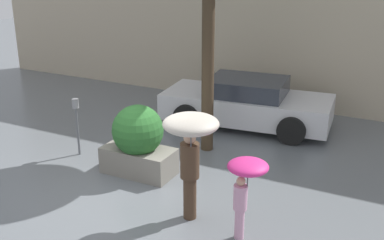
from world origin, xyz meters
The scene contains 6 objects.
ground_plane centered at (0.00, 0.00, 0.00)m, with size 40.00×40.00×0.00m, color slate.
planter_box centered at (-0.14, 0.93, 0.69)m, with size 1.44×1.01×1.42m.
person_adult centered at (1.60, -0.20, 1.44)m, with size 0.88×0.88×1.86m.
person_child centered at (2.57, -0.30, 1.04)m, with size 0.62×0.62×1.34m.
parked_car_near centered at (0.76, 4.48, 0.59)m, with size 4.31×2.26×1.23m.
parking_meter centered at (-1.81, 1.10, 0.91)m, with size 0.14×0.14×1.27m.
Camera 1 is at (4.79, -6.37, 4.26)m, focal length 45.00 mm.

